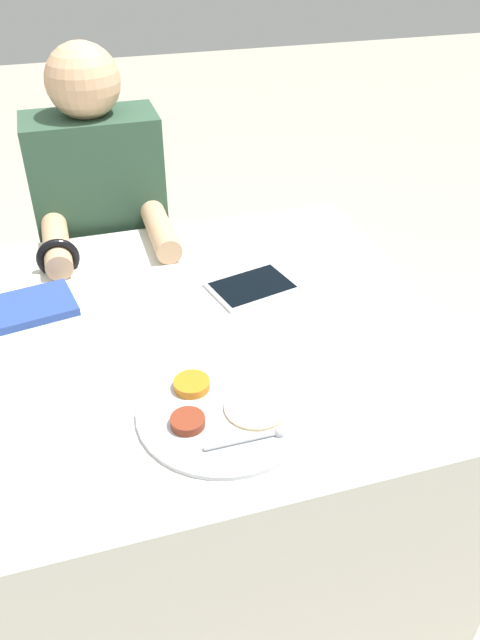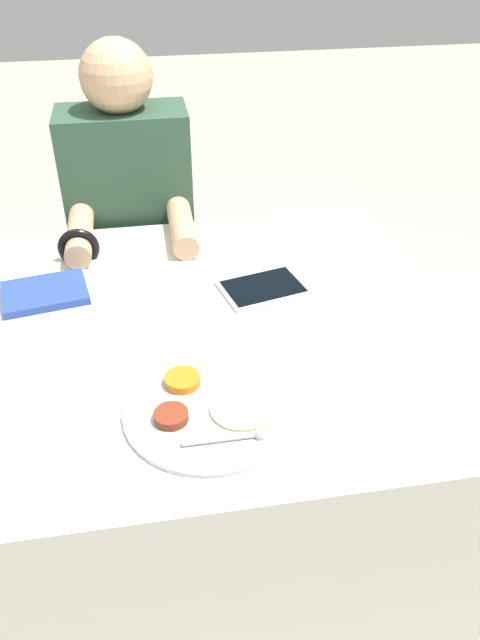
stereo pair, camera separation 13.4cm
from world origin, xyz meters
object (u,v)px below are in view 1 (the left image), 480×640
at_px(tablet_device, 252,286).
at_px(person_diner, 108,261).
at_px(thali_tray, 223,410).
at_px(red_notebook, 31,307).

height_order(tablet_device, person_diner, person_diner).
distance_m(tablet_device, person_diner, 0.63).
xyz_separation_m(thali_tray, tablet_device, (0.19, 0.41, -0.00)).
bearing_deg(thali_tray, tablet_device, 65.13).
bearing_deg(tablet_device, red_notebook, 173.85).
relative_size(tablet_device, person_diner, 0.19).
bearing_deg(thali_tray, red_notebook, 126.62).
bearing_deg(red_notebook, person_diner, 64.86).
xyz_separation_m(red_notebook, person_diner, (0.22, 0.46, -0.17)).
distance_m(thali_tray, person_diner, 0.95).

